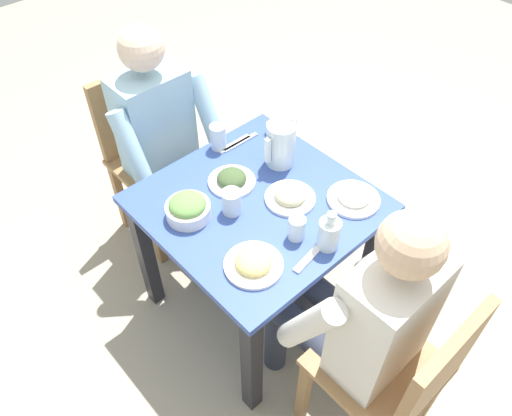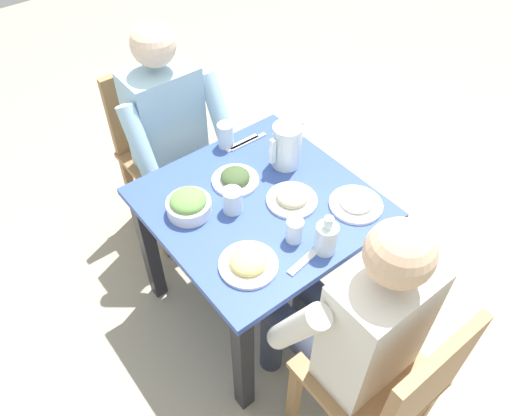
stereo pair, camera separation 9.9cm
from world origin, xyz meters
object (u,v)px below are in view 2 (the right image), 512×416
Objects in this scene: salad_bowl at (189,204)px; plate_dolmas at (235,178)px; plate_yoghurt at (356,202)px; water_glass_far_left at (295,230)px; diner_far at (350,319)px; plate_fries at (248,263)px; water_glass_near_right at (226,135)px; chair_far at (389,386)px; chair_near at (159,143)px; water_pitcher at (287,146)px; dining_table at (259,223)px; oil_carafe at (326,239)px; water_glass_center at (232,201)px; plate_beans at (292,198)px; diner_near at (178,140)px; salt_shaker at (278,128)px.

salad_bowl is 0.24m from plate_dolmas.
plate_yoghurt is (-0.28, 0.40, 0.00)m from plate_dolmas.
salad_bowl is 0.41m from water_glass_far_left.
plate_dolmas is at bearing -94.96° from diner_far.
water_glass_near_right is at bearing -119.05° from plate_fries.
water_glass_near_right reaches higher than plate_yoghurt.
chair_far is 0.67m from plate_yoghurt.
chair_near is 0.77m from water_pitcher.
chair_far is 7.94× the size of water_glass_near_right.
water_glass_near_right is (-0.34, -0.24, 0.01)m from salad_bowl.
dining_table is 4.93× the size of oil_carafe.
dining_table is 0.21m from plate_dolmas.
diner_far is 0.48m from plate_yoghurt.
water_glass_far_left is at bearing 109.06° from water_glass_center.
dining_table is 0.91× the size of chair_far.
water_glass_far_left is (0.12, 0.15, 0.03)m from plate_beans.
dining_table is at bearing -95.13° from chair_far.
plate_beans is 1.04× the size of plate_dolmas.
water_pitcher is 0.56m from plate_fries.
water_glass_near_right is at bearing -95.24° from oil_carafe.
water_pitcher is 0.92× the size of plate_yoghurt.
water_glass_far_left is (-0.00, 1.01, 0.24)m from chair_near.
dining_table is at bearing -42.03° from plate_yoghurt.
diner_far is at bearing 83.05° from dining_table.
chair_near reaches higher than plate_fries.
plate_fries is (-0.02, 0.34, -0.02)m from salad_bowl.
water_pitcher is (-0.29, -0.68, 0.15)m from diner_far.
chair_near is 9.46× the size of water_glass_far_left.
plate_yoghurt is at bearing 137.97° from dining_table.
plate_yoghurt is (-0.18, 0.17, 0.00)m from plate_beans.
water_glass_center is (0.11, -0.03, 0.18)m from dining_table.
water_glass_far_left is (0.12, 0.58, -0.01)m from water_glass_near_right.
plate_dolmas is at bearing -54.25° from plate_yoghurt.
water_glass_near_right is at bearing -121.96° from water_glass_center.
oil_carafe is (0.24, 0.08, 0.04)m from plate_yoghurt.
water_glass_far_left is at bearing 78.66° from water_glass_near_right.
water_glass_far_left is (0.24, 0.33, -0.05)m from water_pitcher.
plate_beans is (-0.17, -0.70, 0.22)m from chair_far.
chair_near reaches higher than salad_bowl.
salad_bowl is 1.04× the size of oil_carafe.
plate_fries is at bearing 60.95° from water_glass_near_right.
water_pitcher reaches higher than plate_fries.
oil_carafe is at bearing 92.94° from chair_near.
diner_near is 0.82m from plate_fries.
plate_yoghurt is 0.47m from water_glass_center.
plate_beans is 3.69× the size of salt_shaker.
dining_table is at bearing 166.24° from water_glass_center.
chair_near is at bearing -88.63° from plate_dolmas.
water_glass_far_left is at bearing 90.17° from chair_near.
plate_dolmas is at bearing 21.94° from salt_shaker.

